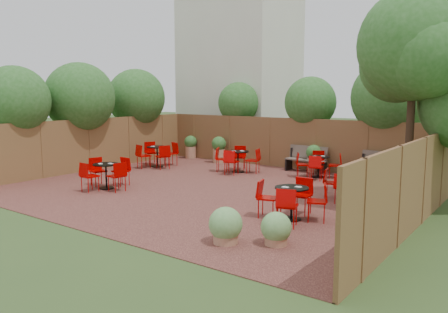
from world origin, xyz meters
The scene contains 13 objects.
ground centered at (0.00, 0.00, 0.00)m, with size 80.00×80.00×0.00m, color #354F23.
courtyard_paving centered at (0.00, 0.00, 0.01)m, with size 12.00×10.00×0.02m, color #3B1B18.
fence_back centered at (0.00, 5.00, 1.00)m, with size 12.00×0.08×2.00m, color brown.
fence_left centered at (-6.00, 0.00, 1.00)m, with size 0.08×10.00×2.00m, color brown.
fence_right centered at (6.00, 0.00, 1.00)m, with size 0.08×10.00×2.00m, color brown.
neighbour_building centered at (-4.50, 8.00, 4.00)m, with size 5.00×4.00×8.00m, color beige.
overhang_foliage centered at (-1.55, 2.46, 2.75)m, with size 15.77×10.87×2.75m.
courtyard_tree centered at (5.34, 1.23, 4.01)m, with size 2.91×2.84×5.58m.
park_bench_left centered at (0.87, 4.63, 0.52)m, with size 1.60×0.58×0.97m.
park_bench_right centered at (3.69, 4.63, 0.52)m, with size 1.62×0.71×0.97m.
bistro_tables centered at (-0.17, 1.11, 0.48)m, with size 10.04×7.26×0.95m.
planters centered at (-0.52, 3.80, 0.59)m, with size 11.15×4.08×1.12m.
low_shrubs centered at (4.12, -3.24, 0.35)m, with size 3.12×2.22×0.73m.
Camera 1 is at (8.31, -10.84, 3.01)m, focal length 36.23 mm.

